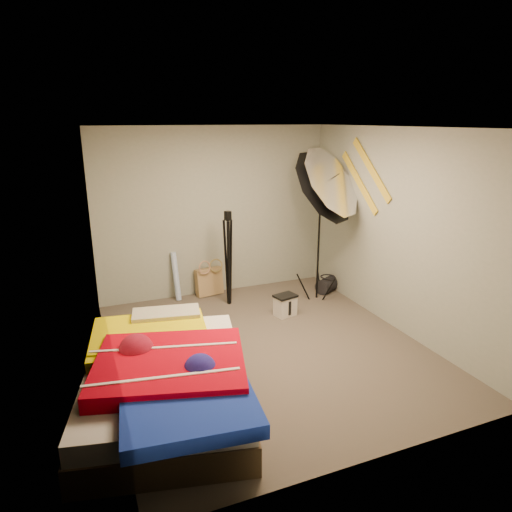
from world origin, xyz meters
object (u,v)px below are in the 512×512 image
camera_case (285,306)px  bed (166,379)px  duffel_bag (327,285)px  tote_bag (209,282)px  photo_umbrella (323,188)px  camera_tripod (228,252)px  wrapping_roll (176,276)px

camera_case → bed: 2.42m
duffel_bag → bed: bed is taller
tote_bag → photo_umbrella: 2.22m
duffel_bag → camera_tripod: size_ratio=0.27×
duffel_bag → photo_umbrella: photo_umbrella is taller
wrapping_roll → camera_tripod: 0.92m
wrapping_roll → bed: 2.70m
tote_bag → duffel_bag: tote_bag is taller
tote_bag → photo_umbrella: bearing=-43.7°
bed → photo_umbrella: size_ratio=1.02×
tote_bag → camera_case: tote_bag is taller
wrapping_roll → bed: bearing=-104.5°
photo_umbrella → camera_tripod: 1.57m
tote_bag → bed: bed is taller
tote_bag → photo_umbrella: photo_umbrella is taller
camera_case → duffel_bag: camera_case is taller
tote_bag → bed: size_ratio=0.17×
duffel_bag → tote_bag: bearing=132.9°
tote_bag → bed: 2.87m
camera_case → camera_tripod: camera_tripod is taller
camera_tripod → wrapping_roll: bearing=145.6°
tote_bag → wrapping_roll: wrapping_roll is taller
wrapping_roll → camera_tripod: size_ratio=0.52×
camera_case → duffel_bag: 1.14m
wrapping_roll → duffel_bag: (2.23, -0.58, -0.25)m
tote_bag → photo_umbrella: (1.36, -0.94, 1.48)m
wrapping_roll → duffel_bag: bearing=-14.6°
bed → camera_tripod: 2.58m
duffel_bag → camera_tripod: bearing=146.9°
tote_bag → duffel_bag: 1.83m
bed → camera_tripod: (1.34, 2.16, 0.48)m
bed → camera_case: bearing=37.6°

